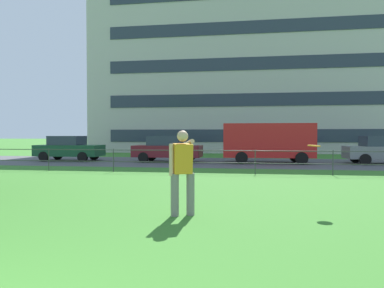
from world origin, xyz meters
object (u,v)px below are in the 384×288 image
(person_thrower, at_px, (182,170))
(apartment_building_background, at_px, (244,75))
(frisbee, at_px, (314,146))
(car_maroon_far_left, at_px, (167,149))
(car_grey_left, at_px, (383,150))
(car_dark_green_right, at_px, (69,148))
(panel_van_far_right, at_px, (268,141))

(person_thrower, bearing_deg, apartment_building_background, 87.58)
(frisbee, xyz_separation_m, apartment_building_background, (-1.43, 29.08, 6.59))
(car_maroon_far_left, height_order, car_grey_left, same)
(frisbee, relative_size, car_dark_green_right, 0.08)
(car_maroon_far_left, bearing_deg, person_thrower, -76.19)
(person_thrower, bearing_deg, panel_van_far_right, 78.90)
(frisbee, distance_m, car_grey_left, 13.76)
(car_dark_green_right, xyz_separation_m, car_maroon_far_left, (6.23, 0.00, 0.00))
(car_dark_green_right, relative_size, car_grey_left, 1.00)
(car_dark_green_right, relative_size, apartment_building_background, 0.14)
(car_dark_green_right, distance_m, car_maroon_far_left, 6.23)
(person_thrower, relative_size, frisbee, 5.23)
(frisbee, xyz_separation_m, panel_van_far_right, (-0.09, 12.22, -0.08))
(panel_van_far_right, height_order, apartment_building_background, apartment_building_background)
(car_maroon_far_left, distance_m, panel_van_far_right, 5.90)
(frisbee, xyz_separation_m, car_grey_left, (6.11, 12.32, -0.57))
(frisbee, relative_size, apartment_building_background, 0.01)
(panel_van_far_right, bearing_deg, frisbee, -89.58)
(car_dark_green_right, height_order, car_maroon_far_left, same)
(person_thrower, height_order, apartment_building_background, apartment_building_background)
(car_maroon_far_left, bearing_deg, car_grey_left, 0.63)
(person_thrower, relative_size, panel_van_far_right, 0.33)
(panel_van_far_right, bearing_deg, apartment_building_background, 94.55)
(frisbee, distance_m, car_maroon_far_left, 13.58)
(person_thrower, relative_size, car_dark_green_right, 0.42)
(car_maroon_far_left, bearing_deg, panel_van_far_right, 0.34)
(frisbee, height_order, apartment_building_background, apartment_building_background)
(car_dark_green_right, distance_m, car_grey_left, 18.31)
(panel_van_far_right, xyz_separation_m, apartment_building_background, (-1.34, 16.86, 6.67))
(person_thrower, xyz_separation_m, frisbee, (2.70, 1.11, 0.45))
(frisbee, distance_m, car_dark_green_right, 17.25)
(car_maroon_far_left, height_order, panel_van_far_right, panel_van_far_right)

